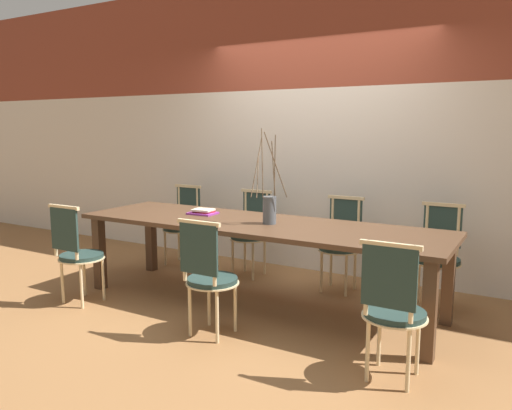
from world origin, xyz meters
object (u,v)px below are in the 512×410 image
chair_near_center (393,306)px  chair_far_center (341,241)px  vase_centerpiece (269,208)px  dining_table (256,231)px  book_stack (203,212)px

chair_near_center → chair_far_center: 1.79m
chair_far_center → vase_centerpiece: bearing=65.4°
chair_near_center → vase_centerpiece: (-1.27, 0.76, 0.40)m
dining_table → chair_near_center: (1.41, -0.77, -0.18)m
dining_table → chair_near_center: 1.62m
dining_table → vase_centerpiece: vase_centerpiece is taller
dining_table → chair_far_center: (0.50, 0.77, -0.18)m
chair_far_center → book_stack: bearing=30.5°
chair_far_center → chair_near_center: bearing=120.5°
dining_table → vase_centerpiece: 0.26m
vase_centerpiece → book_stack: bearing=171.7°
dining_table → chair_near_center: size_ratio=3.65×
dining_table → chair_near_center: chair_near_center is taller
book_stack → vase_centerpiece: bearing=-8.3°
dining_table → vase_centerpiece: size_ratio=4.09×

